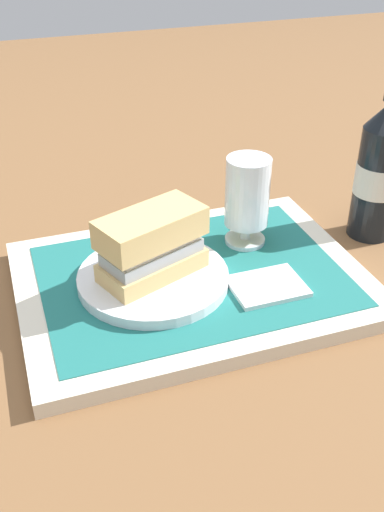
% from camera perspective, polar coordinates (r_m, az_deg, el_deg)
% --- Properties ---
extents(ground_plane, '(3.00, 3.00, 0.00)m').
position_cam_1_polar(ground_plane, '(0.78, 0.00, -3.11)').
color(ground_plane, brown).
extents(tray, '(0.44, 0.32, 0.02)m').
position_cam_1_polar(tray, '(0.77, 0.00, -2.50)').
color(tray, beige).
rests_on(tray, ground_plane).
extents(placemat, '(0.38, 0.27, 0.00)m').
position_cam_1_polar(placemat, '(0.76, 0.00, -1.85)').
color(placemat, '#1E6B66').
rests_on(placemat, tray).
extents(plate, '(0.19, 0.19, 0.01)m').
position_cam_1_polar(plate, '(0.75, -3.71, -2.17)').
color(plate, white).
rests_on(plate, placemat).
extents(sandwich, '(0.14, 0.11, 0.08)m').
position_cam_1_polar(sandwich, '(0.72, -3.64, 1.19)').
color(sandwich, tan).
rests_on(sandwich, plate).
extents(beer_glass, '(0.06, 0.06, 0.12)m').
position_cam_1_polar(beer_glass, '(0.80, 5.31, 5.51)').
color(beer_glass, silver).
rests_on(beer_glass, placemat).
extents(napkin_folded, '(0.09, 0.07, 0.01)m').
position_cam_1_polar(napkin_folded, '(0.74, 7.24, -2.89)').
color(napkin_folded, white).
rests_on(napkin_folded, placemat).
extents(beer_bottle, '(0.07, 0.07, 0.27)m').
position_cam_1_polar(beer_bottle, '(0.89, 17.54, 7.91)').
color(beer_bottle, black).
rests_on(beer_bottle, ground_plane).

